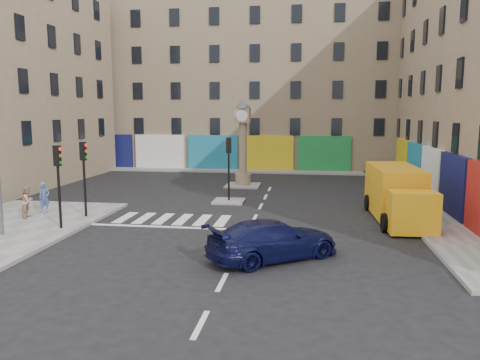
% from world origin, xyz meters
% --- Properties ---
extents(ground, '(120.00, 120.00, 0.00)m').
position_xyz_m(ground, '(0.00, 0.00, 0.00)').
color(ground, black).
rests_on(ground, ground).
extents(sidewalk_right, '(2.60, 30.00, 0.15)m').
position_xyz_m(sidewalk_right, '(8.70, 10.00, 0.07)').
color(sidewalk_right, gray).
rests_on(sidewalk_right, ground).
extents(sidewalk_far, '(32.00, 2.40, 0.15)m').
position_xyz_m(sidewalk_far, '(-4.00, 22.20, 0.07)').
color(sidewalk_far, gray).
rests_on(sidewalk_far, ground).
extents(island_near, '(1.80, 1.80, 0.12)m').
position_xyz_m(island_near, '(-2.00, 8.00, 0.06)').
color(island_near, gray).
rests_on(island_near, ground).
extents(island_far, '(2.40, 2.40, 0.12)m').
position_xyz_m(island_far, '(-2.00, 14.00, 0.06)').
color(island_far, gray).
rests_on(island_far, ground).
extents(building_far, '(32.00, 10.00, 17.00)m').
position_xyz_m(building_far, '(-4.00, 28.00, 8.50)').
color(building_far, '#7F6F55').
rests_on(building_far, ground).
extents(building_left, '(8.00, 20.00, 15.00)m').
position_xyz_m(building_left, '(-19.00, 12.00, 7.50)').
color(building_left, '#947A61').
rests_on(building_left, ground).
extents(traffic_light_left_near, '(0.28, 0.22, 3.70)m').
position_xyz_m(traffic_light_left_near, '(-8.30, 0.20, 2.62)').
color(traffic_light_left_near, black).
rests_on(traffic_light_left_near, sidewalk_left).
extents(traffic_light_left_far, '(0.28, 0.22, 3.70)m').
position_xyz_m(traffic_light_left_far, '(-8.30, 2.60, 2.62)').
color(traffic_light_left_far, black).
rests_on(traffic_light_left_far, sidewalk_left).
extents(traffic_light_island, '(0.28, 0.22, 3.70)m').
position_xyz_m(traffic_light_island, '(-2.00, 8.00, 2.59)').
color(traffic_light_island, black).
rests_on(traffic_light_island, island_near).
extents(clock_pillar, '(1.20, 1.20, 6.10)m').
position_xyz_m(clock_pillar, '(-2.00, 14.00, 3.55)').
color(clock_pillar, '#947A61').
rests_on(clock_pillar, island_far).
extents(navy_sedan, '(5.19, 4.58, 1.44)m').
position_xyz_m(navy_sedan, '(1.41, -2.41, 0.72)').
color(navy_sedan, '#0B0D33').
rests_on(navy_sedan, ground).
extents(yellow_van, '(2.60, 7.11, 2.56)m').
position_xyz_m(yellow_van, '(7.00, 4.86, 1.27)').
color(yellow_van, '#F4A414').
rests_on(yellow_van, ground).
extents(pedestrian_blue, '(0.62, 0.69, 1.58)m').
position_xyz_m(pedestrian_blue, '(-10.75, 3.01, 0.94)').
color(pedestrian_blue, '#4F71B6').
rests_on(pedestrian_blue, sidewalk_left).
extents(pedestrian_tan, '(0.70, 0.85, 1.60)m').
position_xyz_m(pedestrian_tan, '(-10.98, 1.97, 0.95)').
color(pedestrian_tan, tan).
rests_on(pedestrian_tan, sidewalk_left).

